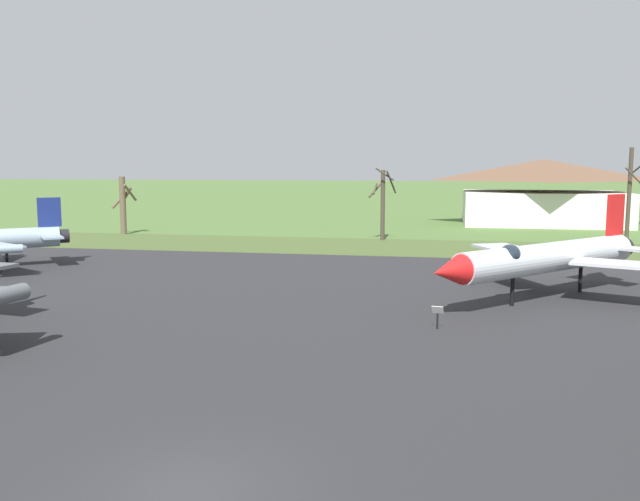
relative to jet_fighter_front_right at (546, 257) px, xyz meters
The scene contains 9 objects.
ground_plane 25.06m from the jet_fighter_front_right, 114.91° to the right, with size 600.00×600.00×0.00m, color #4C6B33.
asphalt_apron 13.76m from the jet_fighter_front_right, 140.77° to the right, with size 79.67×46.85×0.05m, color #28282B.
grass_verge_strip 23.45m from the jet_fighter_front_right, 116.77° to the left, with size 139.67×12.00×0.06m, color #46592A.
jet_fighter_front_right is the anchor object (origin of this frame).
info_placard_front_right 9.33m from the jet_fighter_front_right, 126.13° to the right, with size 0.52×0.34×1.06m.
bare_tree_far_left 45.97m from the jet_fighter_front_right, 144.60° to the left, with size 2.56×2.53×5.91m.
bare_tree_left_of_center 28.30m from the jet_fighter_front_right, 112.81° to the left, with size 2.59×2.57×6.82m.
bare_tree_center 31.94m from the jet_fighter_front_right, 68.58° to the left, with size 2.38×3.27×8.66m.
visitor_building 47.39m from the jet_fighter_front_right, 82.36° to the left, with size 19.34×13.06×7.79m.
Camera 1 is at (5.28, -12.54, 6.97)m, focal length 36.73 mm.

